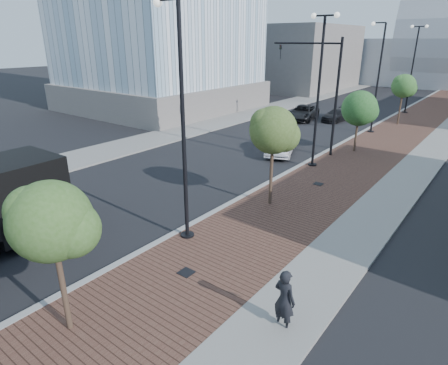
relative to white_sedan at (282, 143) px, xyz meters
The scene contains 21 objects.
sidewalk 17.59m from the white_sedan, 69.76° to the left, with size 7.00×140.00×0.12m, color #4C2D23.
curb 16.70m from the white_sedan, 81.11° to the left, with size 0.30×140.00×0.14m, color gray.
west_sidewalk 19.52m from the white_sedan, 122.29° to the left, with size 4.00×140.00×0.12m, color slate.
white_sedan is the anchor object (origin of this frame).
dark_car_mid 13.03m from the white_sedan, 109.79° to the left, with size 2.43×5.28×1.47m, color black.
dark_car_far 13.88m from the white_sedan, 95.57° to the left, with size 1.68×4.13×1.20m, color black.
pedestrian 18.04m from the white_sedan, 60.28° to the right, with size 0.70×0.46×1.92m, color black.
streetlight_1 14.30m from the white_sedan, 77.21° to the right, with size 1.44×0.56×9.21m.
streetlight_2 5.35m from the white_sedan, 25.45° to the right, with size 1.72×0.56×9.28m.
streetlight_3 11.49m from the white_sedan, 73.70° to the left, with size 1.44×0.56×9.21m.
streetlight_4 23.06m from the white_sedan, 81.95° to the left, with size 1.72×0.56×9.28m.
traffic_mast 5.00m from the white_sedan, 33.11° to the left, with size 5.09×0.20×8.00m.
tree_0 20.12m from the white_sedan, 77.77° to the right, with size 2.21×2.13×4.57m.
tree_1 9.96m from the white_sedan, 63.53° to the right, with size 2.32×2.26×4.99m.
tree_2 6.02m from the white_sedan, 39.72° to the left, with size 2.52×2.49×4.50m.
tree_3 16.34m from the white_sedan, 74.76° to the left, with size 2.27×2.20×4.84m.
tower_podium 23.05m from the white_sedan, 158.39° to the left, with size 19.00×19.00×3.00m, color slate.
convention_center 61.71m from the white_sedan, 89.46° to the left, with size 50.00×30.00×50.00m.
commercial_block_nw 40.65m from the white_sedan, 115.52° to the left, with size 14.00×20.00×10.00m, color slate.
utility_cover_1 16.31m from the white_sedan, 72.20° to the right, with size 0.50×0.50×0.02m, color black.
utility_cover_2 6.75m from the white_sedan, 42.19° to the right, with size 0.50×0.50×0.02m, color black.
Camera 1 is at (10.32, -0.08, 7.83)m, focal length 30.07 mm.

